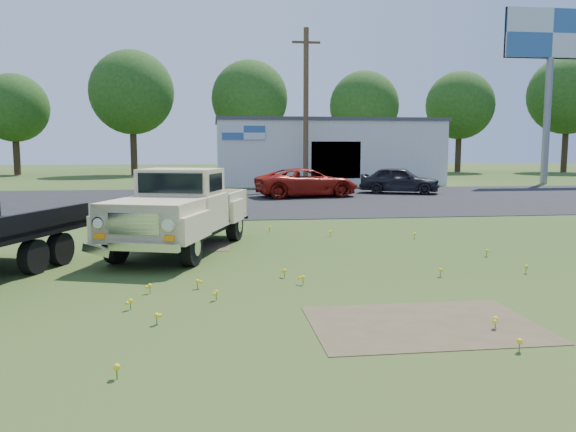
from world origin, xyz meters
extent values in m
plane|color=#2A4717|center=(0.00, 0.00, 0.00)|extent=(140.00, 140.00, 0.00)
cube|color=black|center=(0.00, 15.00, 0.00)|extent=(90.00, 14.00, 0.02)
cube|color=brown|center=(1.50, -3.00, 0.00)|extent=(3.00, 2.00, 0.01)
cube|color=brown|center=(-2.00, 3.50, 0.00)|extent=(2.20, 1.60, 0.01)
cube|color=beige|center=(6.00, 27.00, 2.00)|extent=(14.00, 8.00, 4.00)
cube|color=#3F3F44|center=(6.00, 27.00, 4.05)|extent=(14.20, 8.20, 0.20)
cube|color=black|center=(6.00, 23.05, 1.60)|extent=(3.00, 0.10, 2.20)
cube|color=silver|center=(0.50, 22.95, 3.20)|extent=(2.50, 0.08, 0.80)
cylinder|color=slate|center=(20.00, 24.00, 4.00)|extent=(0.44, 0.44, 8.00)
cube|color=silver|center=(20.00, 24.00, 9.50)|extent=(6.00, 0.30, 3.00)
cube|color=black|center=(20.00, 24.18, 9.50)|extent=(6.10, 0.10, 3.10)
cylinder|color=#442F1F|center=(4.00, 22.00, 4.50)|extent=(0.30, 0.30, 9.00)
cube|color=#442F1F|center=(4.00, 22.00, 8.20)|extent=(1.60, 0.12, 0.12)
cylinder|color=#342517|center=(-18.00, 41.00, 1.62)|extent=(0.56, 0.56, 3.24)
sphere|color=#1B4112|center=(-18.00, 41.00, 5.69)|extent=(5.76, 5.76, 5.76)
cylinder|color=#342517|center=(-8.00, 39.50, 1.98)|extent=(0.56, 0.56, 3.96)
sphere|color=#1B4112|center=(-8.00, 39.50, 6.95)|extent=(7.04, 7.04, 7.04)
cylinder|color=#342517|center=(2.00, 40.50, 1.89)|extent=(0.56, 0.56, 3.78)
sphere|color=#1B4112|center=(2.00, 40.50, 6.64)|extent=(6.72, 6.72, 6.72)
cylinder|color=#342517|center=(12.00, 39.00, 1.71)|extent=(0.56, 0.56, 3.42)
sphere|color=#1B4112|center=(12.00, 39.00, 6.00)|extent=(6.08, 6.08, 6.08)
cylinder|color=#342517|center=(22.00, 41.50, 1.80)|extent=(0.56, 0.56, 3.60)
sphere|color=#1B4112|center=(22.00, 41.50, 6.32)|extent=(6.40, 6.40, 6.40)
cylinder|color=#342517|center=(32.00, 40.00, 2.07)|extent=(0.56, 0.56, 4.14)
sphere|color=#1B4112|center=(32.00, 40.00, 7.27)|extent=(7.36, 7.36, 7.36)
imported|color=maroon|center=(3.13, 16.33, 0.67)|extent=(5.17, 3.05, 1.35)
imported|color=black|center=(8.15, 17.67, 0.68)|extent=(4.30, 3.07, 1.36)
camera|label=1|loc=(-1.24, -9.95, 2.35)|focal=35.00mm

